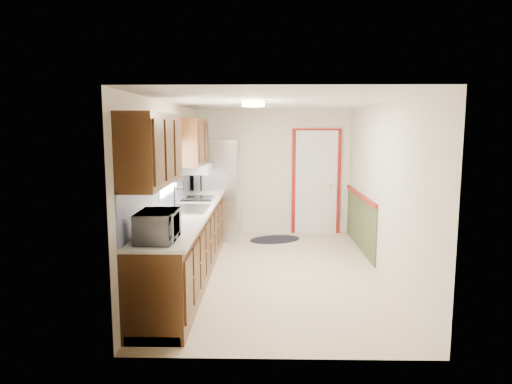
{
  "coord_description": "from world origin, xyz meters",
  "views": [
    {
      "loc": [
        -0.14,
        -6.33,
        2.05
      ],
      "look_at": [
        -0.27,
        0.05,
        1.15
      ],
      "focal_mm": 32.0,
      "sensor_mm": 36.0,
      "label": 1
    }
  ],
  "objects": [
    {
      "name": "microwave",
      "position": [
        -1.2,
        -1.95,
        1.12
      ],
      "size": [
        0.3,
        0.54,
        0.37
      ],
      "primitive_type": "imported",
      "rotation": [
        0.0,
        0.0,
        1.58
      ],
      "color": "white",
      "rests_on": "kitchen_run"
    },
    {
      "name": "rug",
      "position": [
        0.05,
        1.9,
        0.01
      ],
      "size": [
        1.11,
        0.92,
        0.01
      ],
      "primitive_type": "ellipsoid",
      "rotation": [
        0.0,
        0.0,
        0.37
      ],
      "color": "black",
      "rests_on": "ground"
    },
    {
      "name": "refrigerator",
      "position": [
        -1.02,
        2.05,
        0.92
      ],
      "size": [
        0.78,
        0.78,
        1.85
      ],
      "rotation": [
        0.0,
        0.0,
        -0.02
      ],
      "color": "#B7B7BC",
      "rests_on": "ground"
    },
    {
      "name": "back_wall_trim",
      "position": [
        0.99,
        2.21,
        0.89
      ],
      "size": [
        1.12,
        2.3,
        2.08
      ],
      "color": "maroon",
      "rests_on": "ground"
    },
    {
      "name": "room_shell",
      "position": [
        0.0,
        0.0,
        1.2
      ],
      "size": [
        3.2,
        5.2,
        2.52
      ],
      "color": "beige",
      "rests_on": "ground"
    },
    {
      "name": "kitchen_run",
      "position": [
        -1.24,
        -0.29,
        0.81
      ],
      "size": [
        0.63,
        4.0,
        2.2
      ],
      "color": "#381E0C",
      "rests_on": "ground"
    },
    {
      "name": "ceiling_fixture",
      "position": [
        -0.3,
        -0.2,
        2.36
      ],
      "size": [
        0.3,
        0.3,
        0.06
      ],
      "primitive_type": "cylinder",
      "color": "#FFD88C",
      "rests_on": "room_shell"
    },
    {
      "name": "cooktop",
      "position": [
        -1.19,
        0.75,
        0.95
      ],
      "size": [
        0.48,
        0.57,
        0.02
      ],
      "primitive_type": "cube",
      "color": "black",
      "rests_on": "kitchen_run"
    }
  ]
}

